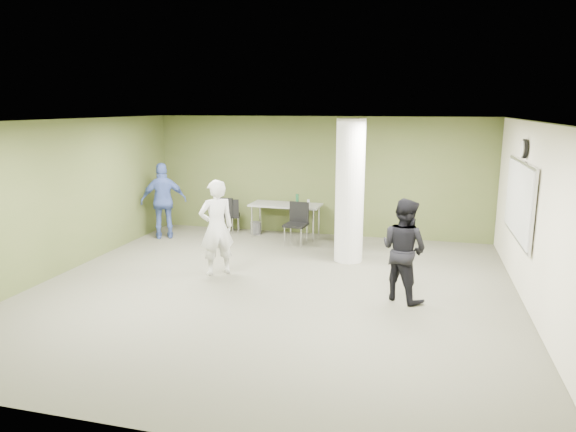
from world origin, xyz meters
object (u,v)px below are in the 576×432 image
(folding_table, at_px, (286,206))
(man_black, at_px, (404,250))
(man_blue, at_px, (164,201))
(chair_back_left, at_px, (231,213))
(woman_white, at_px, (216,228))

(folding_table, height_order, man_black, man_black)
(folding_table, xyz_separation_m, man_blue, (-2.71, -0.84, 0.15))
(man_blue, bearing_deg, chair_back_left, -176.64)
(woman_white, xyz_separation_m, man_blue, (-2.19, 2.16, 0.01))
(woman_white, bearing_deg, chair_back_left, -113.10)
(chair_back_left, bearing_deg, woman_white, 89.40)
(chair_back_left, bearing_deg, man_black, 123.86)
(chair_back_left, xyz_separation_m, man_blue, (-1.32, -0.84, 0.39))
(woman_white, xyz_separation_m, man_black, (3.33, -0.45, -0.06))
(folding_table, height_order, woman_white, woman_white)
(chair_back_left, height_order, man_black, man_black)
(folding_table, xyz_separation_m, woman_white, (-0.51, -3.00, 0.14))
(chair_back_left, bearing_deg, folding_table, 163.12)
(woman_white, relative_size, man_black, 1.07)
(woman_white, height_order, man_blue, man_blue)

